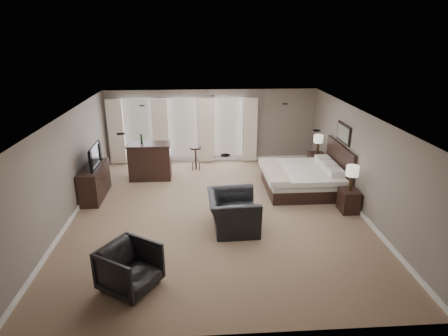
{
  "coord_description": "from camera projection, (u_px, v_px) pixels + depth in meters",
  "views": [
    {
      "loc": [
        -0.41,
        -8.88,
        4.53
      ],
      "look_at": [
        0.2,
        0.4,
        1.1
      ],
      "focal_mm": 30.0,
      "sensor_mm": 36.0,
      "label": 1
    }
  ],
  "objects": [
    {
      "name": "nightstand_far",
      "position": [
        316.0,
        163.0,
        12.58
      ],
      "size": [
        0.5,
        0.61,
        0.67
      ],
      "primitive_type": "cube",
      "color": "black",
      "rests_on": "ground"
    },
    {
      "name": "armchair_far",
      "position": [
        130.0,
        266.0,
        6.85
      ],
      "size": [
        1.23,
        1.25,
        0.95
      ],
      "primitive_type": "imported",
      "rotation": [
        0.0,
        0.0,
        1.0
      ],
      "color": "black",
      "rests_on": "ground"
    },
    {
      "name": "bar_stool_left",
      "position": [
        159.0,
        163.0,
        12.43
      ],
      "size": [
        0.46,
        0.46,
        0.8
      ],
      "primitive_type": "cube",
      "rotation": [
        0.0,
        0.0,
        0.26
      ],
      "color": "black",
      "rests_on": "ground"
    },
    {
      "name": "lamp_near",
      "position": [
        352.0,
        178.0,
        9.66
      ],
      "size": [
        0.33,
        0.33,
        0.67
      ],
      "primitive_type": "cube",
      "color": "beige",
      "rests_on": "nightstand_near"
    },
    {
      "name": "lamp_far",
      "position": [
        318.0,
        144.0,
        12.36
      ],
      "size": [
        0.31,
        0.31,
        0.64
      ],
      "primitive_type": "cube",
      "color": "beige",
      "rests_on": "nightstand_far"
    },
    {
      "name": "wall_art",
      "position": [
        343.0,
        133.0,
        10.75
      ],
      "size": [
        0.04,
        0.96,
        0.56
      ],
      "primitive_type": "cube",
      "color": "slate",
      "rests_on": "room"
    },
    {
      "name": "nightstand_near",
      "position": [
        349.0,
        201.0,
        9.88
      ],
      "size": [
        0.46,
        0.56,
        0.61
      ],
      "primitive_type": "cube",
      "color": "black",
      "rests_on": "ground"
    },
    {
      "name": "dresser",
      "position": [
        95.0,
        182.0,
        10.67
      ],
      "size": [
        0.51,
        1.6,
        0.93
      ],
      "primitive_type": "cube",
      "color": "black",
      "rests_on": "ground"
    },
    {
      "name": "bed",
      "position": [
        302.0,
        168.0,
        11.04
      ],
      "size": [
        2.22,
        2.12,
        1.41
      ],
      "primitive_type": "cube",
      "color": "silver",
      "rests_on": "ground"
    },
    {
      "name": "desk_chair",
      "position": [
        138.0,
        160.0,
        12.31
      ],
      "size": [
        0.55,
        0.55,
        1.04
      ],
      "primitive_type": "cube",
      "rotation": [
        0.0,
        0.0,
        3.18
      ],
      "color": "black",
      "rests_on": "ground"
    },
    {
      "name": "room",
      "position": [
        217.0,
        166.0,
        9.46
      ],
      "size": [
        7.6,
        8.6,
        2.64
      ],
      "color": "#826952",
      "rests_on": "ground"
    },
    {
      "name": "window_bay",
      "position": [
        183.0,
        130.0,
        13.28
      ],
      "size": [
        5.25,
        0.2,
        2.3
      ],
      "color": "silver",
      "rests_on": "room"
    },
    {
      "name": "armchair_near",
      "position": [
        233.0,
        206.0,
        8.93
      ],
      "size": [
        0.92,
        1.37,
        1.17
      ],
      "primitive_type": "imported",
      "rotation": [
        0.0,
        0.0,
        1.6
      ],
      "color": "black",
      "rests_on": "ground"
    },
    {
      "name": "bar_stool_right",
      "position": [
        196.0,
        158.0,
        12.85
      ],
      "size": [
        0.44,
        0.44,
        0.81
      ],
      "primitive_type": "cube",
      "rotation": [
        0.0,
        0.0,
        0.17
      ],
      "color": "black",
      "rests_on": "ground"
    },
    {
      "name": "bar_counter",
      "position": [
        150.0,
        161.0,
        11.97
      ],
      "size": [
        1.36,
        0.71,
        1.19
      ],
      "primitive_type": "cube",
      "color": "black",
      "rests_on": "ground"
    },
    {
      "name": "tv",
      "position": [
        92.0,
        164.0,
        10.49
      ],
      "size": [
        0.64,
        1.11,
        0.15
      ],
      "primitive_type": "imported",
      "rotation": [
        0.0,
        0.0,
        1.57
      ],
      "color": "black",
      "rests_on": "dresser"
    }
  ]
}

